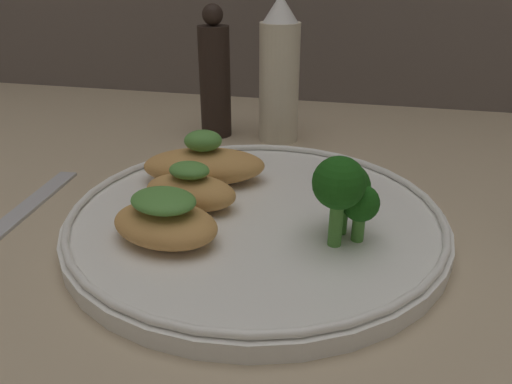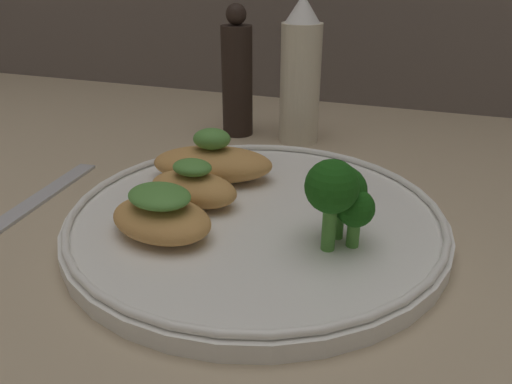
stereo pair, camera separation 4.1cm
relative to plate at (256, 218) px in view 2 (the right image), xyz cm
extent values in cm
cube|color=tan|center=(0.00, 0.00, -1.49)|extent=(180.00, 180.00, 1.00)
cylinder|color=white|center=(0.00, 0.00, -0.29)|extent=(31.72, 31.72, 1.40)
torus|color=white|center=(0.00, 0.00, 0.71)|extent=(31.12, 31.12, 0.60)
ellipsoid|color=tan|center=(-5.73, -5.67, 1.73)|extent=(9.58, 7.66, 2.64)
ellipsoid|color=#518E3D|center=(-5.73, -5.67, 3.73)|extent=(5.92, 5.15, 1.35)
ellipsoid|color=tan|center=(-5.74, 0.30, 1.80)|extent=(8.63, 5.65, 2.78)
ellipsoid|color=#518E3D|center=(-5.74, 0.30, 3.83)|extent=(3.81, 3.19, 1.27)
ellipsoid|color=tan|center=(-6.29, 5.42, 1.97)|extent=(12.52, 8.26, 3.13)
ellipsoid|color=#518E3D|center=(-6.29, 5.42, 4.52)|extent=(4.08, 3.54, 1.96)
cylinder|color=#4C8E38|center=(8.51, -2.50, 1.50)|extent=(0.95, 0.95, 2.18)
sphere|color=#195114|center=(8.51, -2.50, 3.57)|extent=(2.83, 2.83, 2.83)
cylinder|color=#4C8E38|center=(7.23, -1.66, 1.70)|extent=(0.84, 0.84, 2.58)
sphere|color=#195114|center=(7.23, -1.66, 4.35)|extent=(3.90, 3.90, 3.90)
cylinder|color=#4C8E38|center=(6.86, -3.56, 2.28)|extent=(1.02, 1.02, 3.75)
sphere|color=#195114|center=(6.86, -3.56, 5.52)|extent=(3.88, 3.88, 3.88)
cylinder|color=beige|center=(-2.35, 22.83, 6.07)|extent=(4.81, 4.81, 14.13)
cone|color=white|center=(-2.35, 22.83, 14.69)|extent=(4.09, 4.09, 3.11)
cylinder|color=black|center=(-10.44, 22.83, 5.78)|extent=(3.84, 3.84, 13.54)
sphere|color=black|center=(-10.44, 22.83, 13.79)|extent=(2.50, 2.50, 2.50)
cube|color=#B2B2B7|center=(-21.17, -2.95, -0.69)|extent=(3.33, 19.45, 0.60)
camera|label=1|loc=(8.28, -36.27, 20.15)|focal=35.00mm
camera|label=2|loc=(12.24, -35.14, 20.15)|focal=35.00mm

